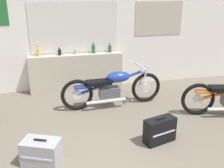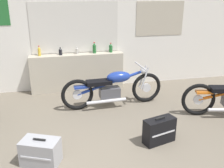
{
  "view_description": "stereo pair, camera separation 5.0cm",
  "coord_description": "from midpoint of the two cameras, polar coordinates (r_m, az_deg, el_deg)",
  "views": [
    {
      "loc": [
        -0.46,
        -2.81,
        2.3
      ],
      "look_at": [
        0.51,
        1.42,
        0.7
      ],
      "focal_mm": 42.0,
      "sensor_mm": 36.0,
      "label": 1
    },
    {
      "loc": [
        -0.42,
        -2.82,
        2.3
      ],
      "look_at": [
        0.51,
        1.42,
        0.7
      ],
      "focal_mm": 42.0,
      "sensor_mm": 36.0,
      "label": 2
    }
  ],
  "objects": [
    {
      "name": "wall_back",
      "position": [
        6.16,
        -8.18,
        11.69
      ],
      "size": [
        10.0,
        0.07,
        2.8
      ],
      "color": "silver",
      "rests_on": "ground_plane"
    },
    {
      "name": "bottle_center",
      "position": [
        6.1,
        -7.42,
        7.19
      ],
      "size": [
        0.07,
        0.07,
        0.17
      ],
      "color": "#B7B2A8",
      "rests_on": "sill_counter"
    },
    {
      "name": "hard_case_silver",
      "position": [
        3.84,
        -14.9,
        -14.06
      ],
      "size": [
        0.59,
        0.48,
        0.39
      ],
      "color": "#9E9EA3",
      "rests_on": "ground_plane"
    },
    {
      "name": "bottle_rightmost",
      "position": [
        6.22,
        -0.05,
        7.83
      ],
      "size": [
        0.08,
        0.08,
        0.22
      ],
      "color": "#23662D",
      "rests_on": "sill_counter"
    },
    {
      "name": "sill_counter",
      "position": [
        6.21,
        -7.3,
        2.57
      ],
      "size": [
        2.14,
        0.28,
        0.86
      ],
      "color": "#B7AD99",
      "rests_on": "ground_plane"
    },
    {
      "name": "bottle_leftmost",
      "position": [
        6.09,
        -15.33,
        6.87
      ],
      "size": [
        0.06,
        0.06,
        0.23
      ],
      "color": "gold",
      "rests_on": "sill_counter"
    },
    {
      "name": "hard_case_black",
      "position": [
        4.22,
        10.6,
        -9.93
      ],
      "size": [
        0.54,
        0.34,
        0.43
      ],
      "color": "black",
      "rests_on": "ground_plane"
    },
    {
      "name": "bottle_left_center",
      "position": [
        6.06,
        -10.93,
        6.93
      ],
      "size": [
        0.07,
        0.07,
        0.17
      ],
      "color": "black",
      "rests_on": "sill_counter"
    },
    {
      "name": "motorcycle_blue",
      "position": [
        5.3,
        0.49,
        -0.68
      ],
      "size": [
        2.1,
        0.64,
        0.82
      ],
      "color": "black",
      "rests_on": "ground_plane"
    },
    {
      "name": "bottle_right_center",
      "position": [
        6.14,
        -3.63,
        7.78
      ],
      "size": [
        0.08,
        0.08,
        0.26
      ],
      "color": "#23662D",
      "rests_on": "sill_counter"
    }
  ]
}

